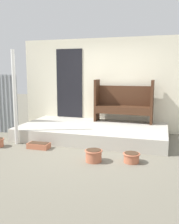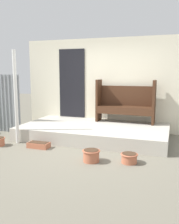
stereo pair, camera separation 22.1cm
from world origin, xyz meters
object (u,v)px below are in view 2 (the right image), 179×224
flower_pot_middle (91,155)px  planter_box_rect (39,145)px  support_post (16,98)px  bench (126,102)px  flower_pot_right (129,158)px

flower_pot_middle → planter_box_rect: flower_pot_middle is taller
support_post → planter_box_rect: 1.23m
bench → flower_pot_middle: size_ratio=4.61×
support_post → flower_pot_middle: (2.04, -0.63, -0.95)m
bench → flower_pot_right: size_ratio=4.84×
planter_box_rect → flower_pot_right: bearing=-8.0°
support_post → planter_box_rect: size_ratio=4.51×
bench → flower_pot_middle: bearing=-92.7°
flower_pot_middle → flower_pot_right: 0.70m
support_post → flower_pot_middle: bearing=-17.0°
planter_box_rect → flower_pot_middle: bearing=-17.9°
flower_pot_middle → flower_pot_right: (0.68, 0.16, -0.02)m
bench → flower_pot_right: bench is taller
support_post → bench: (2.21, 1.76, -0.20)m
bench → planter_box_rect: (-1.55, -1.94, -0.81)m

